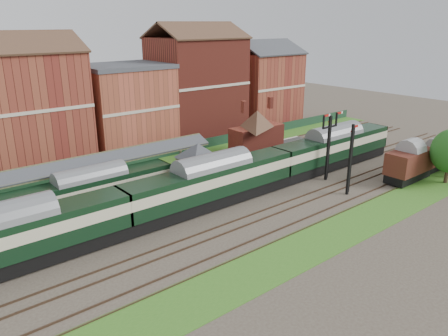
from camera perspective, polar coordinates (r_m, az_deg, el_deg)
ground at (r=47.99m, az=1.89°, el=-3.89°), size 160.00×160.00×0.00m
grass_back at (r=60.15m, az=-8.25°, el=0.67°), size 90.00×4.50×0.06m
grass_front at (r=40.64m, az=13.30°, el=-8.73°), size 90.00×5.00×0.06m
fence at (r=61.58m, az=-9.26°, el=1.74°), size 90.00×0.12×1.50m
platform at (r=52.49m, az=-9.31°, el=-1.53°), size 55.00×3.40×1.00m
signal_box at (r=47.48m, az=-3.38°, el=-0.05°), size 5.40×5.40×6.00m
brick_hut at (r=52.98m, az=3.63°, el=-0.33°), size 3.20×2.64×2.94m
station_building at (r=61.37m, az=4.31°, el=4.98°), size 8.10×8.10×5.90m
canopy at (r=48.67m, az=-15.63°, el=1.47°), size 26.00×3.89×4.08m
semaphore_bracket at (r=53.40m, az=13.50°, el=3.19°), size 3.60×0.25×8.18m
semaphore_siding at (r=49.46m, az=16.17°, el=1.17°), size 1.23×0.25×8.00m
town_backdrop at (r=66.07m, az=-12.82°, el=8.25°), size 69.00×10.00×16.00m
dmu_train at (r=44.87m, az=-1.49°, el=-1.81°), size 60.62×3.18×4.66m
platform_railcar at (r=45.51m, az=-16.89°, el=-2.87°), size 17.15×2.71×3.95m
goods_van_a at (r=56.78m, az=23.02°, el=0.63°), size 6.63×2.87×4.02m
goods_van_b at (r=62.65m, az=25.82°, el=1.44°), size 5.35×2.32×3.24m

